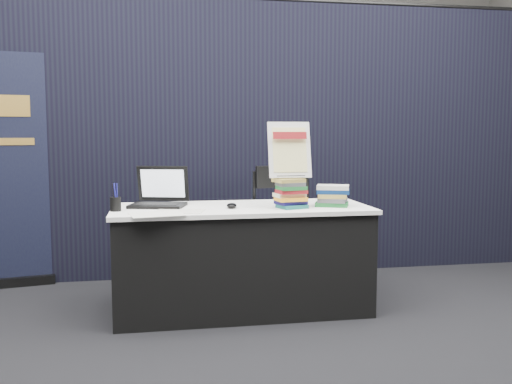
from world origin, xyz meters
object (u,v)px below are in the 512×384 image
object	(u,v)px
book_stack_short	(334,196)
info_sign	(289,150)
display_table	(242,258)
stacking_chair	(286,225)
book_stack_tall	(290,193)
laptop	(157,197)

from	to	relation	value
book_stack_short	info_sign	distance (m)	0.46
info_sign	display_table	bearing A→B (deg)	162.62
stacking_chair	book_stack_short	bearing A→B (deg)	-71.26
book_stack_short	info_sign	bearing A→B (deg)	-179.56
book_stack_tall	info_sign	world-z (taller)	info_sign
display_table	laptop	bearing A→B (deg)	167.54
book_stack_tall	stacking_chair	distance (m)	0.52
info_sign	stacking_chair	world-z (taller)	info_sign
display_table	book_stack_short	xyz separation A→B (m)	(0.64, -0.11, 0.45)
display_table	stacking_chair	distance (m)	0.51
laptop	book_stack_tall	bearing A→B (deg)	-1.28
book_stack_tall	stacking_chair	size ratio (longest dim) A/B	0.21
display_table	book_stack_tall	distance (m)	0.59
display_table	stacking_chair	bearing A→B (deg)	35.70
book_stack_tall	book_stack_short	world-z (taller)	book_stack_tall
book_stack_tall	book_stack_short	bearing A→B (deg)	5.83
book_stack_short	stacking_chair	xyz separation A→B (m)	(-0.25, 0.39, -0.26)
info_sign	stacking_chair	size ratio (longest dim) A/B	0.40
book_stack_short	display_table	bearing A→B (deg)	170.45
laptop	book_stack_short	world-z (taller)	laptop
display_table	info_sign	distance (m)	0.84
book_stack_tall	book_stack_short	distance (m)	0.33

